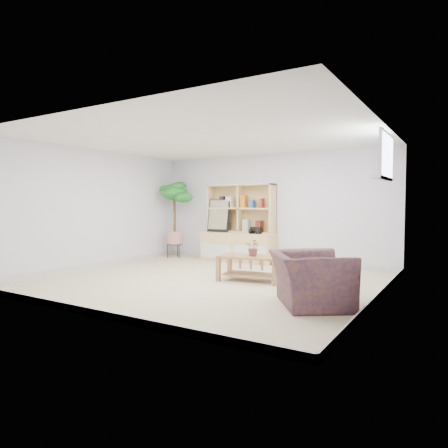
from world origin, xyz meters
The scene contains 14 objects.
floor centered at (0.00, 0.00, 0.00)m, with size 5.50×5.00×0.01m, color beige.
ceiling centered at (0.00, 0.00, 2.40)m, with size 5.50×5.00×0.01m, color white.
walls centered at (0.00, 0.00, 1.20)m, with size 5.51×5.01×2.40m.
baseboard centered at (0.00, 0.00, 0.05)m, with size 5.50×5.00×0.10m, color silver, non-canonical shape.
window centered at (2.73, 0.60, 2.00)m, with size 0.10×0.98×0.68m, color silver, non-canonical shape.
window_sill centered at (2.67, 0.60, 1.68)m, with size 0.14×1.00×0.04m, color silver.
storage_unit centered at (-0.66, 2.24, 0.87)m, with size 1.74×0.59×1.74m, color #DBBA75, non-canonical shape.
poster centered at (-1.15, 2.19, 1.03)m, with size 0.55×0.13×0.76m, color yellow, non-canonical shape.
toy_truck centered at (-0.16, 2.13, 0.74)m, with size 0.32×0.22×0.17m, color black, non-canonical shape.
coffee_table centered at (0.63, 0.39, 0.21)m, with size 1.05×0.57×0.43m, color #9F5C36, non-canonical shape.
table_plant centered at (0.70, 0.36, 0.57)m, with size 0.26×0.22×0.29m, color #275F2C.
floor_tree centered at (-2.30, 2.01, 0.92)m, with size 0.68×0.68×1.85m, color #17651A, non-canonical shape.
armchair centered at (2.04, -0.67, 0.39)m, with size 1.05×0.92×0.78m, color #1D2049.
sill_plant centered at (2.67, 0.80, 1.81)m, with size 0.12×0.10×0.22m, color #17651A.
Camera 1 is at (3.75, -5.58, 1.32)m, focal length 32.00 mm.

